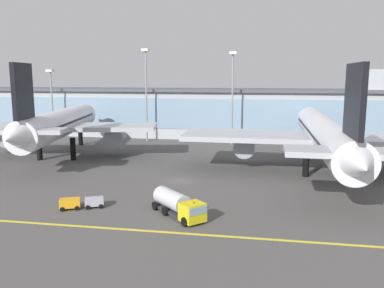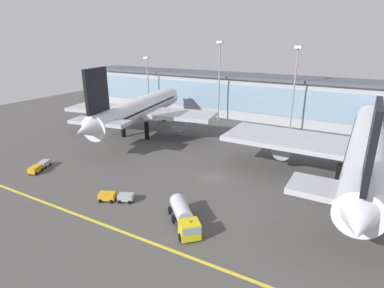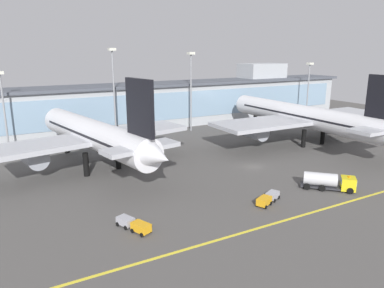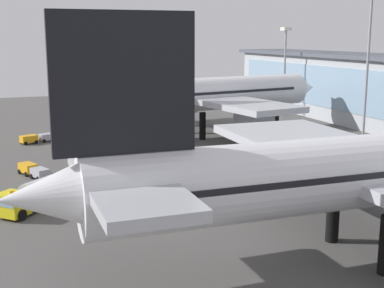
{
  "view_description": "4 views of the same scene",
  "coord_description": "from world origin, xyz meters",
  "px_view_note": "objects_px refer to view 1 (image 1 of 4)",
  "views": [
    {
      "loc": [
        13.46,
        -62.98,
        17.2
      ],
      "look_at": [
        0.88,
        7.87,
        4.91
      ],
      "focal_mm": 37.29,
      "sensor_mm": 36.0,
      "label": 1
    },
    {
      "loc": [
        23.01,
        -48.99,
        25.17
      ],
      "look_at": [
        -7.76,
        5.76,
        3.62
      ],
      "focal_mm": 29.13,
      "sensor_mm": 36.0,
      "label": 2
    },
    {
      "loc": [
        -46.68,
        -57.34,
        23.62
      ],
      "look_at": [
        -8.8,
        10.49,
        3.67
      ],
      "focal_mm": 34.18,
      "sensor_mm": 36.0,
      "label": 3
    },
    {
      "loc": [
        57.1,
        -19.15,
        17.21
      ],
      "look_at": [
        -8.07,
        4.47,
        3.02
      ],
      "focal_mm": 49.48,
      "sensor_mm": 36.0,
      "label": 4
    }
  ],
  "objects_px": {
    "airliner_near_right": "(325,135)",
    "apron_light_mast_west": "(146,81)",
    "apron_light_mast_centre": "(51,92)",
    "apron_light_mast_far_east": "(233,84)",
    "service_truck_far": "(81,202)",
    "fuel_tanker_truck": "(179,205)",
    "airliner_near_left": "(59,124)"
  },
  "relations": [
    {
      "from": "airliner_near_right",
      "to": "service_truck_far",
      "type": "relative_size",
      "value": 10.56
    },
    {
      "from": "airliner_near_left",
      "to": "apron_light_mast_far_east",
      "type": "xyz_separation_m",
      "value": [
        34.84,
        22.66,
        8.13
      ]
    },
    {
      "from": "airliner_near_right",
      "to": "apron_light_mast_west",
      "type": "height_order",
      "value": "apron_light_mast_west"
    },
    {
      "from": "fuel_tanker_truck",
      "to": "apron_light_mast_centre",
      "type": "height_order",
      "value": "apron_light_mast_centre"
    },
    {
      "from": "apron_light_mast_west",
      "to": "apron_light_mast_far_east",
      "type": "bearing_deg",
      "value": -3.95
    },
    {
      "from": "airliner_near_right",
      "to": "apron_light_mast_far_east",
      "type": "bearing_deg",
      "value": 34.45
    },
    {
      "from": "airliner_near_left",
      "to": "apron_light_mast_centre",
      "type": "bearing_deg",
      "value": 21.32
    },
    {
      "from": "apron_light_mast_centre",
      "to": "apron_light_mast_far_east",
      "type": "relative_size",
      "value": 0.82
    },
    {
      "from": "apron_light_mast_centre",
      "to": "airliner_near_left",
      "type": "bearing_deg",
      "value": -58.1
    },
    {
      "from": "service_truck_far",
      "to": "apron_light_mast_centre",
      "type": "relative_size",
      "value": 0.3
    },
    {
      "from": "fuel_tanker_truck",
      "to": "service_truck_far",
      "type": "bearing_deg",
      "value": -137.73
    },
    {
      "from": "service_truck_far",
      "to": "fuel_tanker_truck",
      "type": "bearing_deg",
      "value": 152.89
    },
    {
      "from": "fuel_tanker_truck",
      "to": "apron_light_mast_far_east",
      "type": "relative_size",
      "value": 0.35
    },
    {
      "from": "apron_light_mast_west",
      "to": "airliner_near_right",
      "type": "bearing_deg",
      "value": -34.9
    },
    {
      "from": "apron_light_mast_centre",
      "to": "apron_light_mast_west",
      "type": "bearing_deg",
      "value": 0.81
    },
    {
      "from": "airliner_near_left",
      "to": "service_truck_far",
      "type": "xyz_separation_m",
      "value": [
        19.22,
        -30.77,
        -6.29
      ]
    },
    {
      "from": "airliner_near_right",
      "to": "apron_light_mast_far_east",
      "type": "distance_m",
      "value": 34.07
    },
    {
      "from": "airliner_near_left",
      "to": "airliner_near_right",
      "type": "bearing_deg",
      "value": -105.54
    },
    {
      "from": "fuel_tanker_truck",
      "to": "airliner_near_left",
      "type": "bearing_deg",
      "value": -178.76
    },
    {
      "from": "airliner_near_left",
      "to": "apron_light_mast_west",
      "type": "relative_size",
      "value": 2.08
    },
    {
      "from": "apron_light_mast_west",
      "to": "apron_light_mast_far_east",
      "type": "distance_m",
      "value": 22.88
    },
    {
      "from": "apron_light_mast_centre",
      "to": "apron_light_mast_far_east",
      "type": "bearing_deg",
      "value": -1.38
    },
    {
      "from": "airliner_near_right",
      "to": "fuel_tanker_truck",
      "type": "height_order",
      "value": "airliner_near_right"
    },
    {
      "from": "service_truck_far",
      "to": "apron_light_mast_far_east",
      "type": "distance_m",
      "value": 57.51
    },
    {
      "from": "airliner_near_right",
      "to": "apron_light_mast_centre",
      "type": "relative_size",
      "value": 3.18
    },
    {
      "from": "fuel_tanker_truck",
      "to": "service_truck_far",
      "type": "relative_size",
      "value": 1.42
    },
    {
      "from": "airliner_near_right",
      "to": "apron_light_mast_west",
      "type": "bearing_deg",
      "value": 55.31
    },
    {
      "from": "service_truck_far",
      "to": "apron_light_mast_far_east",
      "type": "relative_size",
      "value": 0.25
    },
    {
      "from": "airliner_near_right",
      "to": "service_truck_far",
      "type": "xyz_separation_m",
      "value": [
        -34.2,
        -26.14,
        -6.05
      ]
    },
    {
      "from": "apron_light_mast_centre",
      "to": "apron_light_mast_far_east",
      "type": "xyz_separation_m",
      "value": [
        49.69,
        -1.2,
        2.35
      ]
    },
    {
      "from": "airliner_near_left",
      "to": "fuel_tanker_truck",
      "type": "xyz_separation_m",
      "value": [
        32.52,
        -31.48,
        -5.57
      ]
    },
    {
      "from": "airliner_near_left",
      "to": "airliner_near_right",
      "type": "distance_m",
      "value": 53.62
    }
  ]
}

